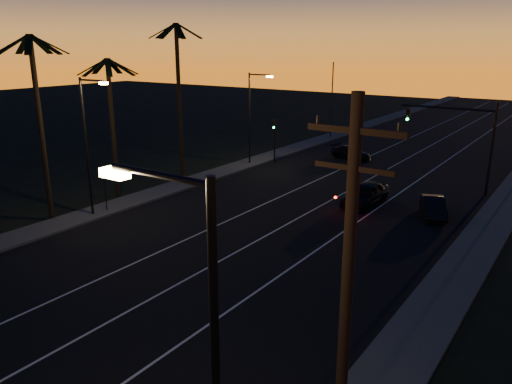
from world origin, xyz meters
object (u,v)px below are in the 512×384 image
Objects in this scene: signal_mast at (460,129)px; lead_car at (365,194)px; utility_pole at (346,299)px; right_car at (433,207)px; cross_car at (351,153)px.

lead_car is at bearing -119.31° from signal_mast.
utility_pole is 24.51m from lead_car.
cross_car is (-11.76, 13.07, -0.03)m from right_car.
signal_mast is at bearing -27.00° from cross_car.
right_car is at bearing 2.38° from lead_car.
signal_mast reaches higher than cross_car.
signal_mast is 1.72× the size of right_car.
cross_car is (-7.07, 13.27, -0.18)m from lead_car.
right_car is at bearing -48.03° from cross_car.
cross_car is at bearing 113.78° from utility_pole.
lead_car is 4.70m from right_car.
lead_car is (-4.22, -7.51, -3.98)m from signal_mast.
right_car is (4.69, 0.20, -0.15)m from lead_car.
signal_mast is at bearing 93.68° from right_car.
cross_car is (-15.75, 35.74, -4.69)m from utility_pole.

